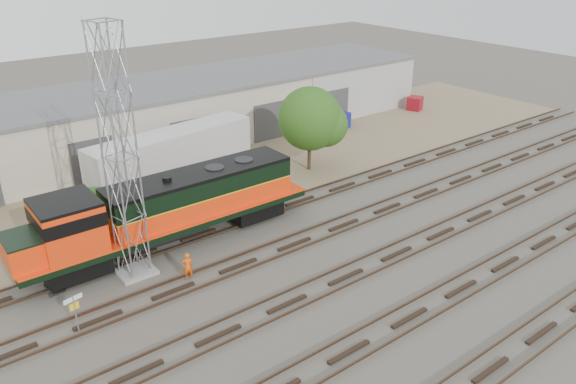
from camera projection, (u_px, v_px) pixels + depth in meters
ground at (310, 255)px, 32.50m from camera, size 140.00×140.00×0.00m
dirt_strip at (187, 176)px, 43.32m from camera, size 80.00×16.00×0.02m
tracks at (346, 277)px, 30.31m from camera, size 80.00×20.40×0.28m
warehouse at (140, 118)px, 48.00m from camera, size 58.40×10.40×5.30m
locomotive at (165, 209)px, 32.46m from camera, size 17.87×3.13×4.29m
signal_tower at (121, 161)px, 28.17m from camera, size 1.98×1.98×13.41m
sign_post at (75, 308)px, 25.34m from camera, size 0.89×0.21×2.20m
worker at (188, 266)px, 29.97m from camera, size 0.64×0.49×1.59m
semi_trailer at (176, 150)px, 41.30m from camera, size 13.21×4.37×3.99m
dumpster_blue at (340, 121)px, 53.80m from camera, size 1.94×1.87×1.50m
dumpster_red at (415, 103)px, 59.51m from camera, size 1.94×1.89×1.40m
tree_mid at (101, 222)px, 32.66m from camera, size 4.22×4.02×4.02m
tree_east at (314, 120)px, 42.87m from camera, size 5.15×4.90×6.62m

